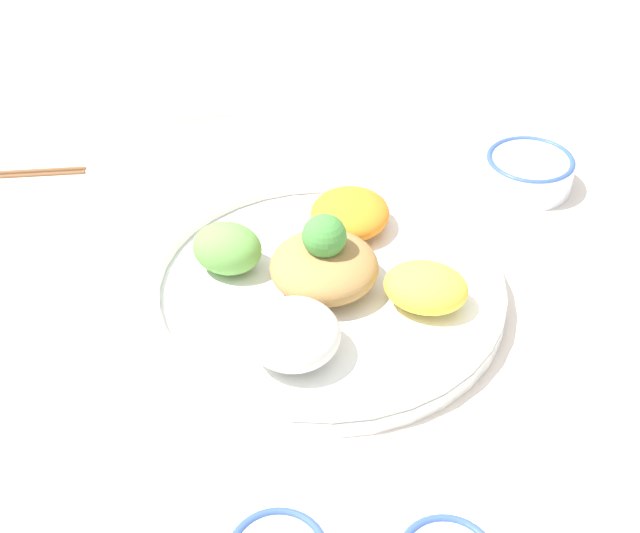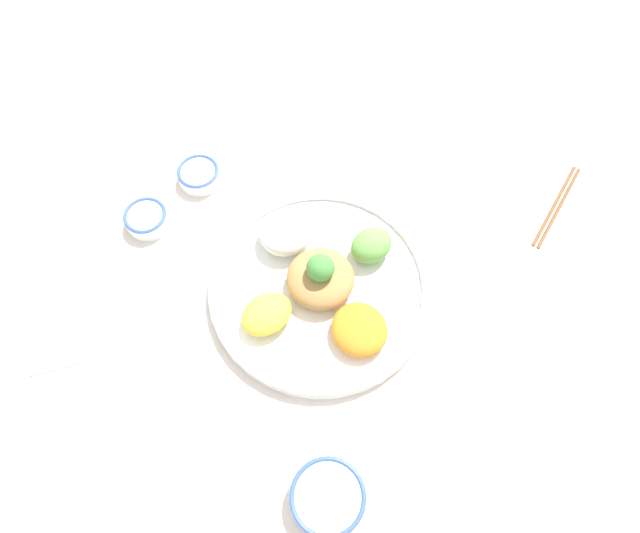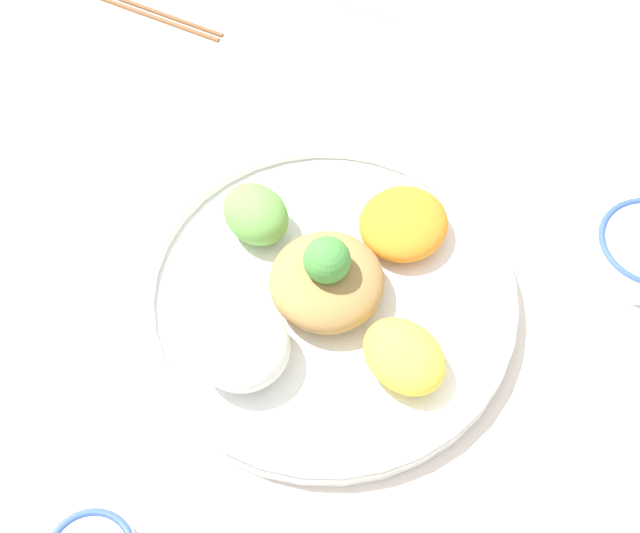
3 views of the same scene
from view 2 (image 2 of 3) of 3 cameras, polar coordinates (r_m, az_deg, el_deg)
The scene contains 8 objects.
ground_plane at distance 0.97m, azimuth -0.60°, elevation -2.61°, with size 2.40×2.40×0.00m, color silver.
salad_platter at distance 0.95m, azimuth -0.02°, elevation -1.77°, with size 0.40×0.40×0.11m.
sauce_bowl_red at distance 0.86m, azimuth 0.82°, elevation -23.42°, with size 0.11×0.11×0.05m.
rice_bowl_blue at distance 1.10m, azimuth -12.79°, elevation 9.53°, with size 0.08×0.08×0.03m.
sauce_bowl_dark at distance 1.07m, azimuth -18.02°, elevation 4.89°, with size 0.08×0.08×0.03m.
chopsticks_pair_near at distance 1.15m, azimuth 24.00°, elevation 5.97°, with size 0.09×0.21×0.01m.
serving_spoon_main at distance 1.01m, azimuth 24.79°, elevation -9.47°, with size 0.05×0.13×0.01m.
serving_spoon_extra at distance 1.01m, azimuth -24.54°, elevation -9.12°, with size 0.12×0.08×0.01m.
Camera 2 is at (0.10, -0.38, 0.89)m, focal length 30.00 mm.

